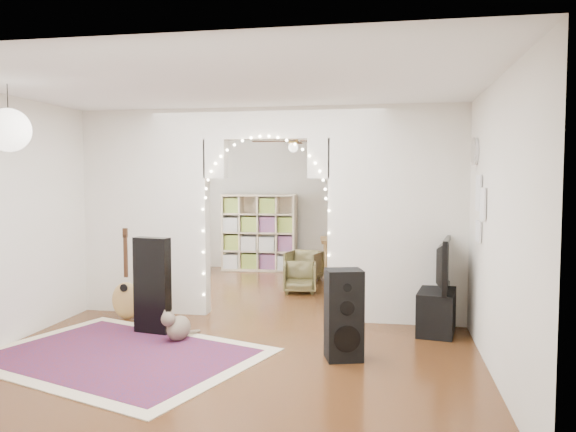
% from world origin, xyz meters
% --- Properties ---
extents(floor, '(7.50, 7.50, 0.00)m').
position_xyz_m(floor, '(0.00, 0.00, 0.00)').
color(floor, black).
rests_on(floor, ground).
extents(ceiling, '(5.00, 7.50, 0.02)m').
position_xyz_m(ceiling, '(0.00, 0.00, 2.70)').
color(ceiling, white).
rests_on(ceiling, wall_back).
extents(wall_back, '(5.00, 0.02, 2.70)m').
position_xyz_m(wall_back, '(0.00, 3.75, 1.35)').
color(wall_back, silver).
rests_on(wall_back, floor).
extents(wall_front, '(5.00, 0.02, 2.70)m').
position_xyz_m(wall_front, '(0.00, -3.75, 1.35)').
color(wall_front, silver).
rests_on(wall_front, floor).
extents(wall_left, '(0.02, 7.50, 2.70)m').
position_xyz_m(wall_left, '(-2.50, 0.00, 1.35)').
color(wall_left, silver).
rests_on(wall_left, floor).
extents(wall_right, '(0.02, 7.50, 2.70)m').
position_xyz_m(wall_right, '(2.50, 0.00, 1.35)').
color(wall_right, silver).
rests_on(wall_right, floor).
extents(divider_wall, '(5.00, 0.20, 2.70)m').
position_xyz_m(divider_wall, '(0.00, 0.00, 1.42)').
color(divider_wall, silver).
rests_on(divider_wall, floor).
extents(fairy_lights, '(1.64, 0.04, 1.60)m').
position_xyz_m(fairy_lights, '(0.00, -0.13, 1.55)').
color(fairy_lights, '#FFEABF').
rests_on(fairy_lights, divider_wall).
extents(window, '(0.04, 1.20, 1.40)m').
position_xyz_m(window, '(-2.47, 1.80, 1.50)').
color(window, white).
rests_on(window, wall_left).
extents(wall_clock, '(0.03, 0.31, 0.31)m').
position_xyz_m(wall_clock, '(2.48, -0.60, 2.10)').
color(wall_clock, white).
rests_on(wall_clock, wall_right).
extents(picture_frames, '(0.02, 0.50, 0.70)m').
position_xyz_m(picture_frames, '(2.48, -1.00, 1.50)').
color(picture_frames, white).
rests_on(picture_frames, wall_right).
extents(paper_lantern, '(0.40, 0.40, 0.40)m').
position_xyz_m(paper_lantern, '(-1.90, -2.40, 2.25)').
color(paper_lantern, white).
rests_on(paper_lantern, ceiling).
extents(ceiling_fan, '(1.10, 1.10, 0.30)m').
position_xyz_m(ceiling_fan, '(0.00, 2.00, 2.40)').
color(ceiling_fan, gold).
rests_on(ceiling_fan, ceiling).
extents(area_rug, '(3.22, 2.80, 0.02)m').
position_xyz_m(area_rug, '(-1.13, -1.86, 0.01)').
color(area_rug, maroon).
rests_on(area_rug, floor).
extents(guitar_case, '(0.45, 0.22, 1.12)m').
position_xyz_m(guitar_case, '(-1.13, -1.02, 0.56)').
color(guitar_case, black).
rests_on(guitar_case, floor).
extents(acoustic_guitar, '(0.40, 0.16, 0.99)m').
position_xyz_m(acoustic_guitar, '(-1.74, -0.46, 0.43)').
color(acoustic_guitar, tan).
rests_on(acoustic_guitar, floor).
extents(tabby_cat, '(0.38, 0.56, 0.38)m').
position_xyz_m(tabby_cat, '(-0.74, -1.25, 0.15)').
color(tabby_cat, brown).
rests_on(tabby_cat, floor).
extents(floor_speaker, '(0.42, 0.39, 0.90)m').
position_xyz_m(floor_speaker, '(1.13, -1.56, 0.45)').
color(floor_speaker, black).
rests_on(floor_speaker, floor).
extents(media_console, '(0.56, 1.05, 0.50)m').
position_xyz_m(media_console, '(2.14, -0.25, 0.25)').
color(media_console, black).
rests_on(media_console, floor).
extents(tv, '(0.32, 1.08, 0.62)m').
position_xyz_m(tv, '(2.14, -0.25, 0.81)').
color(tv, black).
rests_on(tv, media_console).
extents(bookcase, '(1.47, 0.49, 1.48)m').
position_xyz_m(bookcase, '(-0.93, 3.50, 0.74)').
color(bookcase, beige).
rests_on(bookcase, floor).
extents(dining_table, '(1.31, 0.97, 0.76)m').
position_xyz_m(dining_table, '(0.99, 2.61, 0.68)').
color(dining_table, brown).
rests_on(dining_table, floor).
extents(flower_vase, '(0.21, 0.21, 0.19)m').
position_xyz_m(flower_vase, '(0.99, 2.61, 0.85)').
color(flower_vase, white).
rests_on(flower_vase, dining_table).
extents(dining_chair_left, '(0.57, 0.58, 0.48)m').
position_xyz_m(dining_chair_left, '(0.18, 1.58, 0.24)').
color(dining_chair_left, brown).
rests_on(dining_chair_left, floor).
extents(dining_chair_right, '(0.65, 0.67, 0.52)m').
position_xyz_m(dining_chair_right, '(0.09, 2.58, 0.26)').
color(dining_chair_right, brown).
rests_on(dining_chair_right, floor).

